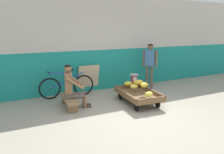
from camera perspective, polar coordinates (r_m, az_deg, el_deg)
The scene contains 12 objects.
ground_plane at distance 5.21m, azimuth 7.52°, elevation -10.83°, with size 80.00×80.00×0.00m, color gray.
back_wall at distance 7.42m, azimuth -5.02°, elevation 8.43°, with size 16.00×0.30×3.07m.
banana_cart at distance 6.23m, azimuth 6.64°, elevation -4.54°, with size 0.95×1.50×0.36m.
banana_pile at distance 6.32m, azimuth 6.70°, elevation -2.16°, with size 0.67×1.41×0.26m.
low_bench at distance 5.98m, azimuth -10.85°, elevation -5.83°, with size 0.37×1.12×0.27m.
vendor_seated at distance 5.87m, azimuth -10.14°, elevation -2.38°, with size 0.73×0.58×1.14m.
plastic_crate at distance 7.31m, azimuth 5.60°, elevation -2.68°, with size 0.36×0.28×0.30m.
weighing_scale at distance 7.24m, azimuth 5.65°, elevation -0.36°, with size 0.30×0.30×0.29m.
bicycle_near_left at distance 6.83m, azimuth -11.41°, elevation -2.20°, with size 1.66×0.48×0.86m.
sign_board at distance 7.31m, azimuth -6.00°, elevation -0.36°, with size 0.70×0.22×0.88m.
customer_adult at distance 7.67m, azimuth 9.63°, elevation 4.03°, with size 0.36×0.38×1.53m.
shopping_bag at distance 7.01m, azimuth 7.40°, elevation -3.65°, with size 0.18×0.12×0.24m, color green.
Camera 1 is at (-2.72, -3.95, 2.05)m, focal length 35.83 mm.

